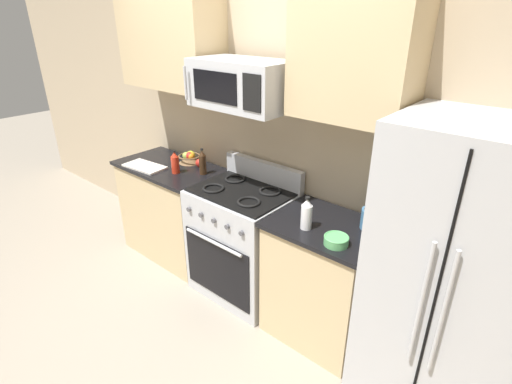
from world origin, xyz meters
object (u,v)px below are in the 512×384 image
object	(u,v)px
microwave	(242,84)
fruit_basket	(189,158)
apple_loose	(200,163)
prep_bowl	(336,240)
range_oven	(243,241)
bottle_hot_sauce	(175,163)
refrigerator	(453,280)
bottle_vinegar	(307,214)
bottle_soy	(203,162)
utensil_crock	(374,218)
cutting_board	(145,166)

from	to	relation	value
microwave	fruit_basket	distance (m)	1.12
fruit_basket	apple_loose	distance (m)	0.16
prep_bowl	fruit_basket	bearing A→B (deg)	168.48
range_oven	bottle_hot_sauce	xyz separation A→B (m)	(-0.70, -0.07, 0.53)
refrigerator	prep_bowl	bearing A→B (deg)	-165.59
microwave	prep_bowl	xyz separation A→B (m)	(0.92, -0.20, -0.78)
apple_loose	bottle_hot_sauce	distance (m)	0.24
range_oven	bottle_vinegar	bearing A→B (deg)	-11.10
refrigerator	bottle_hot_sauce	distance (m)	2.25
bottle_hot_sauce	bottle_soy	xyz separation A→B (m)	(0.20, 0.14, 0.01)
fruit_basket	utensil_crock	bearing A→B (deg)	-0.98
refrigerator	bottle_hot_sauce	bearing A→B (deg)	-178.61
range_oven	cutting_board	size ratio (longest dim) A/B	2.83
range_oven	apple_loose	xyz separation A→B (m)	(-0.65, 0.16, 0.47)
prep_bowl	microwave	bearing A→B (deg)	167.62
prep_bowl	bottle_hot_sauce	bearing A→B (deg)	176.28
bottle_hot_sauce	prep_bowl	world-z (taller)	bottle_hot_sauce
refrigerator	apple_loose	bearing A→B (deg)	175.47
range_oven	utensil_crock	world-z (taller)	utensil_crock
refrigerator	microwave	world-z (taller)	microwave
microwave	fruit_basket	size ratio (longest dim) A/B	3.60
utensil_crock	fruit_basket	world-z (taller)	utensil_crock
range_oven	apple_loose	distance (m)	0.82
utensil_crock	prep_bowl	xyz separation A→B (m)	(-0.08, -0.32, -0.04)
utensil_crock	fruit_basket	size ratio (longest dim) A/B	1.55
apple_loose	cutting_board	world-z (taller)	apple_loose
fruit_basket	apple_loose	xyz separation A→B (m)	(0.16, -0.02, -0.01)
bottle_vinegar	bottle_hot_sauce	distance (m)	1.38
apple_loose	prep_bowl	world-z (taller)	apple_loose
bottle_soy	bottle_hot_sauce	bearing A→B (deg)	-145.09
range_oven	prep_bowl	world-z (taller)	range_oven
microwave	apple_loose	distance (m)	1.02
fruit_basket	apple_loose	size ratio (longest dim) A/B	2.63
fruit_basket	bottle_soy	world-z (taller)	bottle_soy
bottle_hot_sauce	refrigerator	bearing A→B (deg)	1.39
apple_loose	bottle_soy	world-z (taller)	bottle_soy
apple_loose	cutting_board	xyz separation A→B (m)	(-0.37, -0.33, -0.03)
utensil_crock	cutting_board	xyz separation A→B (m)	(-2.02, -0.31, -0.07)
microwave	apple_loose	xyz separation A→B (m)	(-0.65, 0.13, -0.77)
microwave	utensil_crock	distance (m)	1.25
apple_loose	bottle_soy	distance (m)	0.18
microwave	apple_loose	bearing A→B (deg)	168.51
bottle_hot_sauce	prep_bowl	size ratio (longest dim) A/B	1.35
utensil_crock	bottle_vinegar	bearing A→B (deg)	-139.59
bottle_hot_sauce	prep_bowl	distance (m)	1.63
prep_bowl	cutting_board	bearing A→B (deg)	179.75
microwave	bottle_soy	world-z (taller)	microwave
bottle_soy	microwave	bearing A→B (deg)	-4.48
refrigerator	bottle_vinegar	world-z (taller)	refrigerator
apple_loose	microwave	bearing A→B (deg)	-11.49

